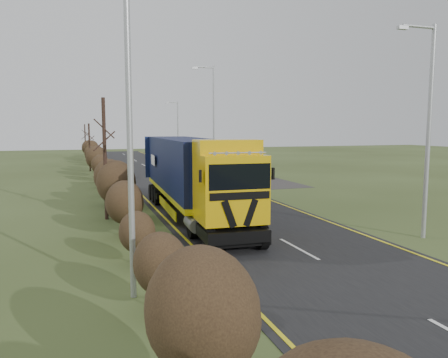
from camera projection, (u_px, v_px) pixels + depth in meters
name	position (u px, v px, depth m)	size (l,w,h in m)	color
ground	(257.00, 227.00, 20.27)	(160.00, 160.00, 0.00)	#323F1B
road	(199.00, 195.00, 29.68)	(8.00, 120.00, 0.02)	black
layby	(238.00, 177.00, 41.16)	(6.00, 18.00, 0.02)	#322E2C
lane_markings	(201.00, 196.00, 29.39)	(7.52, 116.00, 0.01)	yellow
hedgerow	(110.00, 179.00, 25.61)	(2.24, 102.04, 6.05)	black
lorry	(191.00, 172.00, 22.22)	(3.00, 14.88, 4.12)	black
car_red_hatchback	(218.00, 169.00, 41.34)	(1.73, 4.31, 1.47)	#AB1708
car_blue_sedan	(249.00, 170.00, 40.39)	(1.49, 4.28, 1.41)	#0E0B3E
streetlight_near	(427.00, 123.00, 17.68)	(1.84, 0.18, 8.65)	#A1A3A6
streetlight_mid	(212.00, 116.00, 41.14)	(2.19, 0.21, 10.34)	#A1A3A6
streetlight_far	(177.00, 128.00, 61.14)	(1.77, 0.18, 8.26)	#A1A3A6
left_pole	(129.00, 93.00, 11.23)	(0.16, 0.16, 10.91)	#A1A3A6
speed_sign	(258.00, 171.00, 30.58)	(0.63, 0.10, 2.29)	#A1A3A6
warning_board	(201.00, 159.00, 47.31)	(0.78, 0.11, 2.04)	#A1A3A6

